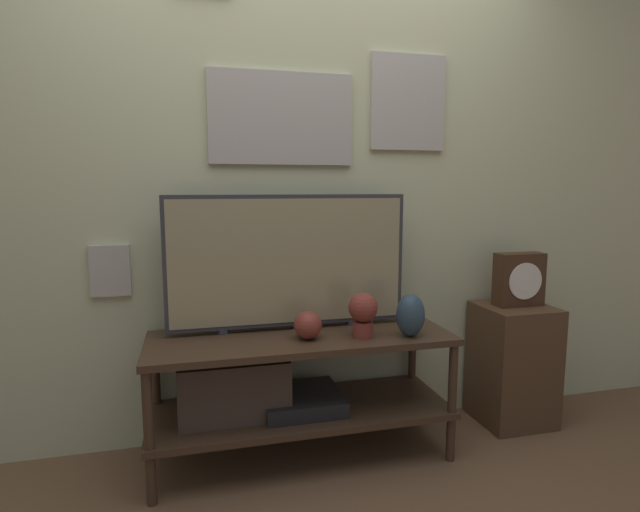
% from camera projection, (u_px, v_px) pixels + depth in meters
% --- Properties ---
extents(ground_plane, '(12.00, 12.00, 0.00)m').
position_uv_depth(ground_plane, '(316.00, 490.00, 2.05)').
color(ground_plane, brown).
extents(wall_back, '(6.40, 0.08, 2.70)m').
position_uv_depth(wall_back, '(287.00, 161.00, 2.42)').
color(wall_back, beige).
rests_on(wall_back, ground_plane).
extents(media_console, '(1.35, 0.48, 0.58)m').
position_uv_depth(media_console, '(275.00, 383.00, 2.24)').
color(media_console, '#422D1E').
rests_on(media_console, ground_plane).
extents(television, '(1.11, 0.05, 0.63)m').
position_uv_depth(television, '(289.00, 261.00, 2.29)').
color(television, '#333338').
rests_on(television, media_console).
extents(vase_round_glass, '(0.12, 0.12, 0.12)m').
position_uv_depth(vase_round_glass, '(308.00, 325.00, 2.18)').
color(vase_round_glass, brown).
rests_on(vase_round_glass, media_console).
extents(vase_urn_stoneware, '(0.13, 0.13, 0.19)m').
position_uv_depth(vase_urn_stoneware, '(410.00, 315.00, 2.21)').
color(vase_urn_stoneware, '#2D4251').
rests_on(vase_urn_stoneware, media_console).
extents(decorative_bust, '(0.13, 0.13, 0.20)m').
position_uv_depth(decorative_bust, '(363.00, 312.00, 2.20)').
color(decorative_bust, brown).
rests_on(decorative_bust, media_console).
extents(side_table, '(0.36, 0.35, 0.63)m').
position_uv_depth(side_table, '(512.00, 364.00, 2.63)').
color(side_table, '#513823').
rests_on(side_table, ground_plane).
extents(mantel_clock, '(0.25, 0.11, 0.27)m').
position_uv_depth(mantel_clock, '(519.00, 279.00, 2.58)').
color(mantel_clock, '#422819').
rests_on(mantel_clock, side_table).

